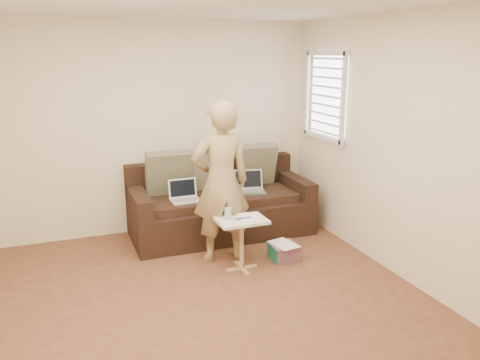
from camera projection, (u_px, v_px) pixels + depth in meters
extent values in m
plane|color=#5A2F21|center=(212.00, 312.00, 4.26)|extent=(4.50, 4.50, 0.00)
plane|color=beige|center=(155.00, 129.00, 5.96)|extent=(4.00, 0.00, 4.00)
plane|color=beige|center=(384.00, 294.00, 1.90)|extent=(4.00, 0.00, 4.00)
plane|color=beige|center=(410.00, 151.00, 4.62)|extent=(0.00, 4.50, 4.50)
imported|color=#9F9457|center=(221.00, 182.00, 5.14)|extent=(0.65, 0.45, 1.75)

